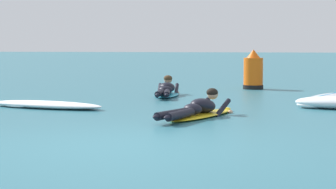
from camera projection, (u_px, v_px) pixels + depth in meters
The scene contains 7 objects.
ground_plane at pixel (198, 89), 18.23m from camera, with size 120.00×120.00×0.00m, color #2D6B7A.
surfer_near at pixel (199, 110), 11.38m from camera, with size 1.33×2.58×0.54m.
surfer_far at pixel (166, 90), 15.83m from camera, with size 0.72×2.46×0.53m.
drifting_surfboard at pixel (327, 96), 15.43m from camera, with size 1.40×2.27×0.16m.
whitewater_mid_left at pixel (46, 105), 12.96m from camera, with size 2.63×1.23×0.15m.
whitewater_mid_right at pixel (335, 103), 12.84m from camera, with size 1.67×0.95×0.25m.
channel_marker_buoy at pixel (253, 73), 18.09m from camera, with size 0.58×0.58×1.13m.
Camera 1 is at (1.81, -8.11, 1.36)m, focal length 68.14 mm.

